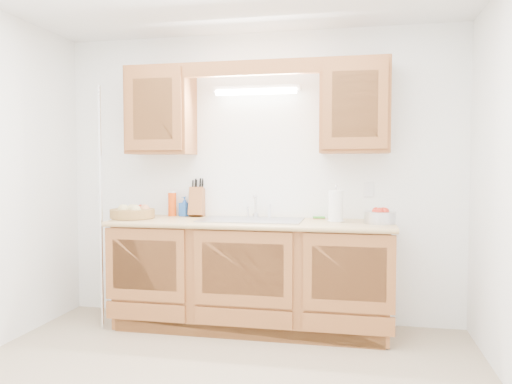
% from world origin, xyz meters
% --- Properties ---
extents(room, '(3.52, 3.50, 2.50)m').
position_xyz_m(room, '(0.00, 0.00, 1.25)').
color(room, tan).
rests_on(room, ground).
extents(base_cabinets, '(2.20, 0.60, 0.86)m').
position_xyz_m(base_cabinets, '(0.00, 1.20, 0.44)').
color(base_cabinets, brown).
rests_on(base_cabinets, ground).
extents(countertop, '(2.30, 0.63, 0.04)m').
position_xyz_m(countertop, '(0.00, 1.19, 0.88)').
color(countertop, tan).
rests_on(countertop, base_cabinets).
extents(upper_cabinet_left, '(0.55, 0.33, 0.75)m').
position_xyz_m(upper_cabinet_left, '(-0.83, 1.33, 1.83)').
color(upper_cabinet_left, brown).
rests_on(upper_cabinet_left, room).
extents(upper_cabinet_right, '(0.55, 0.33, 0.75)m').
position_xyz_m(upper_cabinet_right, '(0.83, 1.33, 1.83)').
color(upper_cabinet_right, brown).
rests_on(upper_cabinet_right, room).
extents(valance, '(2.20, 0.05, 0.12)m').
position_xyz_m(valance, '(0.00, 1.19, 2.14)').
color(valance, brown).
rests_on(valance, room).
extents(fluorescent_fixture, '(0.76, 0.08, 0.08)m').
position_xyz_m(fluorescent_fixture, '(0.00, 1.42, 2.00)').
color(fluorescent_fixture, white).
rests_on(fluorescent_fixture, room).
extents(sink, '(0.84, 0.46, 0.36)m').
position_xyz_m(sink, '(0.00, 1.21, 0.83)').
color(sink, '#9E9EA3').
rests_on(sink, countertop).
extents(wire_shelf_pole, '(0.03, 0.03, 2.00)m').
position_xyz_m(wire_shelf_pole, '(-1.20, 0.94, 1.00)').
color(wire_shelf_pole, silver).
rests_on(wire_shelf_pole, ground).
extents(outlet_plate, '(0.08, 0.01, 0.12)m').
position_xyz_m(outlet_plate, '(0.95, 1.49, 1.15)').
color(outlet_plate, white).
rests_on(outlet_plate, room).
extents(fruit_basket, '(0.45, 0.45, 0.12)m').
position_xyz_m(fruit_basket, '(-1.03, 1.16, 0.95)').
color(fruit_basket, '#A68043').
rests_on(fruit_basket, countertop).
extents(knife_block, '(0.14, 0.22, 0.36)m').
position_xyz_m(knife_block, '(-0.54, 1.44, 1.03)').
color(knife_block, brown).
rests_on(knife_block, countertop).
extents(orange_canister, '(0.09, 0.09, 0.22)m').
position_xyz_m(orange_canister, '(-0.77, 1.42, 1.01)').
color(orange_canister, '#DE450C').
rests_on(orange_canister, countertop).
extents(soap_bottle, '(0.10, 0.10, 0.17)m').
position_xyz_m(soap_bottle, '(-0.65, 1.43, 0.99)').
color(soap_bottle, blue).
rests_on(soap_bottle, countertop).
extents(sponge, '(0.11, 0.08, 0.02)m').
position_xyz_m(sponge, '(0.54, 1.43, 0.91)').
color(sponge, '#CC333F').
rests_on(sponge, countertop).
extents(paper_towel, '(0.14, 0.14, 0.30)m').
position_xyz_m(paper_towel, '(0.69, 1.22, 1.02)').
color(paper_towel, silver).
rests_on(paper_towel, countertop).
extents(apple_bowl, '(0.31, 0.31, 0.13)m').
position_xyz_m(apple_bowl, '(1.03, 1.18, 0.96)').
color(apple_bowl, silver).
rests_on(apple_bowl, countertop).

